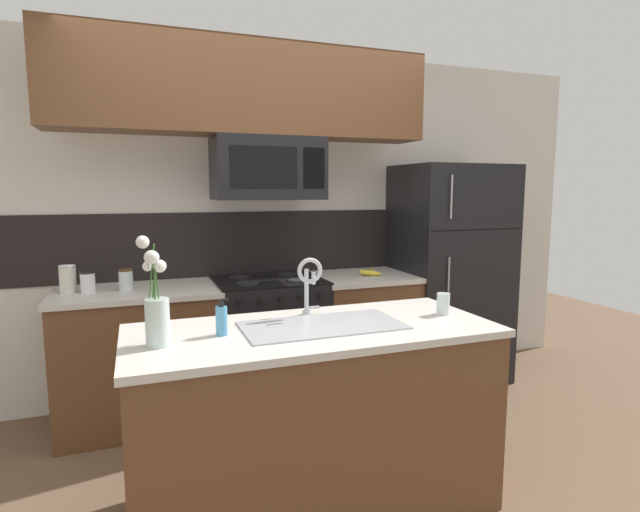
% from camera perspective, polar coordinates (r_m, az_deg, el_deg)
% --- Properties ---
extents(ground_plane, '(10.00, 10.00, 0.00)m').
position_cam_1_polar(ground_plane, '(3.08, -1.13, -22.74)').
color(ground_plane, brown).
extents(rear_partition, '(5.20, 0.10, 2.60)m').
position_cam_1_polar(rear_partition, '(3.98, -3.16, 3.89)').
color(rear_partition, silver).
rests_on(rear_partition, ground).
extents(splash_band, '(3.50, 0.01, 0.48)m').
position_cam_1_polar(splash_band, '(3.86, -7.16, 1.50)').
color(splash_band, black).
rests_on(splash_band, rear_partition).
extents(back_counter_left, '(1.04, 0.65, 0.91)m').
position_cam_1_polar(back_counter_left, '(3.59, -19.88, -10.73)').
color(back_counter_left, brown).
rests_on(back_counter_left, ground).
extents(back_counter_right, '(0.75, 0.65, 0.91)m').
position_cam_1_polar(back_counter_right, '(3.93, 4.82, -8.67)').
color(back_counter_right, brown).
rests_on(back_counter_right, ground).
extents(stove_range, '(0.76, 0.64, 0.93)m').
position_cam_1_polar(stove_range, '(3.69, -5.82, -9.70)').
color(stove_range, black).
rests_on(stove_range, ground).
extents(microwave, '(0.74, 0.40, 0.42)m').
position_cam_1_polar(microwave, '(3.50, -6.00, 9.89)').
color(microwave, black).
extents(upper_cabinet_band, '(2.49, 0.34, 0.60)m').
position_cam_1_polar(upper_cabinet_band, '(3.50, -8.40, 18.29)').
color(upper_cabinet_band, brown).
extents(refrigerator, '(0.84, 0.74, 1.75)m').
position_cam_1_polar(refrigerator, '(4.24, 14.40, -1.90)').
color(refrigerator, black).
rests_on(refrigerator, ground).
extents(storage_jar_tall, '(0.10, 0.10, 0.18)m').
position_cam_1_polar(storage_jar_tall, '(3.52, -26.89, -2.37)').
color(storage_jar_tall, silver).
rests_on(storage_jar_tall, back_counter_left).
extents(storage_jar_medium, '(0.09, 0.09, 0.14)m').
position_cam_1_polar(storage_jar_medium, '(3.46, -25.01, -2.72)').
color(storage_jar_medium, silver).
rests_on(storage_jar_medium, back_counter_left).
extents(storage_jar_short, '(0.09, 0.09, 0.14)m').
position_cam_1_polar(storage_jar_short, '(3.45, -21.30, -2.54)').
color(storage_jar_short, silver).
rests_on(storage_jar_short, back_counter_left).
extents(banana_bunch, '(0.19, 0.12, 0.08)m').
position_cam_1_polar(banana_bunch, '(3.79, 5.84, -1.92)').
color(banana_bunch, yellow).
rests_on(banana_bunch, back_counter_right).
extents(island_counter, '(1.73, 0.75, 0.91)m').
position_cam_1_polar(island_counter, '(2.54, -0.72, -18.01)').
color(island_counter, brown).
rests_on(island_counter, ground).
extents(kitchen_sink, '(0.76, 0.39, 0.16)m').
position_cam_1_polar(kitchen_sink, '(2.42, 0.28, -9.58)').
color(kitchen_sink, '#ADAFB5').
rests_on(kitchen_sink, island_counter).
extents(sink_faucet, '(0.14, 0.14, 0.31)m').
position_cam_1_polar(sink_faucet, '(2.53, -1.25, -2.58)').
color(sink_faucet, '#B7BABF').
rests_on(sink_faucet, island_counter).
extents(dish_soap_bottle, '(0.06, 0.05, 0.16)m').
position_cam_1_polar(dish_soap_bottle, '(2.28, -11.19, -7.20)').
color(dish_soap_bottle, '#4C93C6').
rests_on(dish_soap_bottle, island_counter).
extents(spare_glass, '(0.07, 0.07, 0.11)m').
position_cam_1_polar(spare_glass, '(2.68, 13.89, -5.33)').
color(spare_glass, silver).
rests_on(spare_glass, island_counter).
extents(flower_vase, '(0.12, 0.14, 0.46)m').
position_cam_1_polar(flower_vase, '(2.18, -18.22, -5.88)').
color(flower_vase, silver).
rests_on(flower_vase, island_counter).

